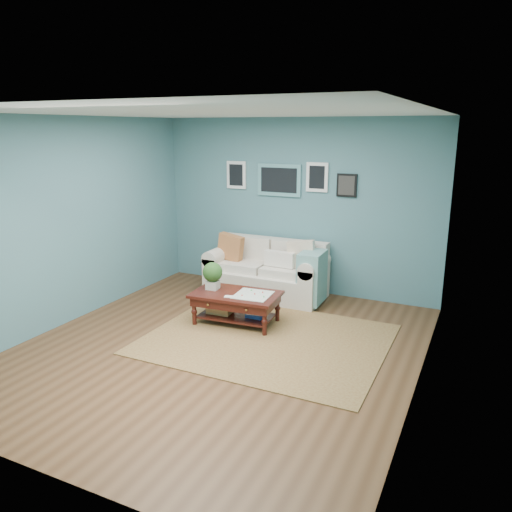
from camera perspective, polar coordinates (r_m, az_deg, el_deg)
The scene contains 4 objects.
room_shell at distance 5.66m, azimuth -4.27°, elevation 2.33°, with size 5.00×5.02×2.70m.
area_rug at distance 6.26m, azimuth 1.23°, elevation -9.46°, with size 2.86×2.29×0.01m, color brown.
loveseat at distance 7.69m, azimuth 1.80°, elevation -1.81°, with size 1.85×0.84×0.95m.
coffee_table at distance 6.66m, azimuth -2.75°, elevation -4.77°, with size 1.19×0.75×0.80m.
Camera 1 is at (2.74, -4.75, 2.55)m, focal length 35.00 mm.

